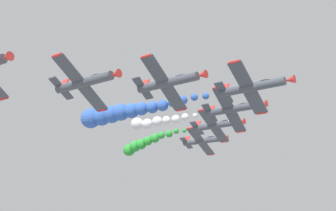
% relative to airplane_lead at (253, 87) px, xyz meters
% --- Properties ---
extents(airplane_lead, '(8.32, 10.35, 5.33)m').
position_rel_airplane_lead_xyz_m(airplane_lead, '(0.00, 0.00, 0.00)').
color(airplane_lead, '#474C56').
extents(smoke_trail_lead, '(4.63, 21.63, 3.35)m').
position_rel_airplane_lead_xyz_m(smoke_trail_lead, '(1.54, -21.90, -0.51)').
color(smoke_trail_lead, blue).
extents(airplane_left_inner, '(7.94, 10.35, 5.92)m').
position_rel_airplane_lead_xyz_m(airplane_left_inner, '(-8.74, -7.13, 0.19)').
color(airplane_left_inner, '#474C56').
extents(smoke_trail_left_inner, '(3.55, 12.05, 2.19)m').
position_rel_airplane_lead_xyz_m(smoke_trail_left_inner, '(-7.54, -21.67, -0.12)').
color(smoke_trail_left_inner, white).
extents(airplane_right_inner, '(8.19, 10.35, 5.55)m').
position_rel_airplane_lead_xyz_m(airplane_right_inner, '(6.96, -8.38, 0.31)').
color(airplane_right_inner, '#474C56').
extents(airplane_left_outer, '(8.61, 10.35, 4.80)m').
position_rel_airplane_lead_xyz_m(airplane_left_outer, '(-17.32, -14.69, 0.29)').
color(airplane_left_outer, '#474C56').
extents(smoke_trail_left_outer, '(3.12, 16.34, 3.95)m').
position_rel_airplane_lead_xyz_m(smoke_trail_left_outer, '(-18.25, -32.57, -1.05)').
color(smoke_trail_left_outer, green).
extents(airplane_right_outer, '(8.35, 10.35, 5.28)m').
position_rel_airplane_lead_xyz_m(airplane_right_outer, '(14.89, -15.18, -0.56)').
color(airplane_right_outer, '#474C56').
extents(airplane_trailing, '(8.68, 10.35, 4.67)m').
position_rel_airplane_lead_xyz_m(airplane_trailing, '(-25.25, -22.12, -0.44)').
color(airplane_trailing, '#474C56').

